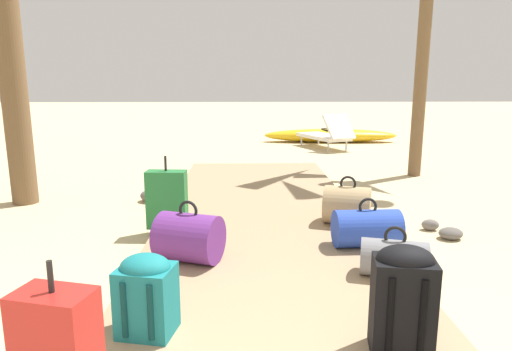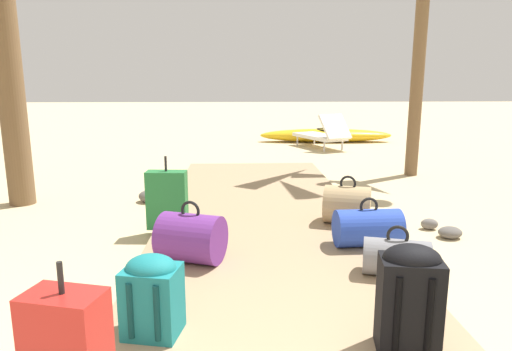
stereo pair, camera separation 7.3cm
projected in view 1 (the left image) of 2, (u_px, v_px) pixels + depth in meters
name	position (u px, v px, depth m)	size (l,w,h in m)	color
ground_plane	(267.00, 267.00, 3.83)	(60.00, 60.00, 0.00)	#D1BA8C
boardwalk	(264.00, 234.00, 4.55)	(2.17, 7.45, 0.08)	tan
duffel_bag_blue	(367.00, 228.00, 4.06)	(0.58, 0.35, 0.44)	#2847B7
backpack_black	(403.00, 297.00, 2.44)	(0.35, 0.29, 0.61)	black
duffel_bag_tan	(347.00, 205.00, 4.70)	(0.56, 0.51, 0.50)	tan
duffel_bag_grey	(394.00, 258.00, 3.43)	(0.54, 0.40, 0.39)	slate
duffel_bag_purple	(189.00, 237.00, 3.72)	(0.60, 0.54, 0.51)	#6B2D84
suitcase_green	(167.00, 199.00, 4.56)	(0.40, 0.20, 0.72)	#237538
backpack_teal	(146.00, 292.00, 2.64)	(0.35, 0.32, 0.48)	#197A7F
lounge_chair	(327.00, 134.00, 10.42)	(1.17, 1.64, 0.80)	white
kayak	(330.00, 135.00, 11.59)	(3.34, 0.85, 0.34)	gold
rock_right_mid	(451.00, 233.00, 4.51)	(0.20, 0.24, 0.11)	#5B5651
rock_right_far	(430.00, 225.00, 4.77)	(0.18, 0.13, 0.12)	slate
rock_left_near	(151.00, 196.00, 5.89)	(0.24, 0.29, 0.15)	#5B5651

